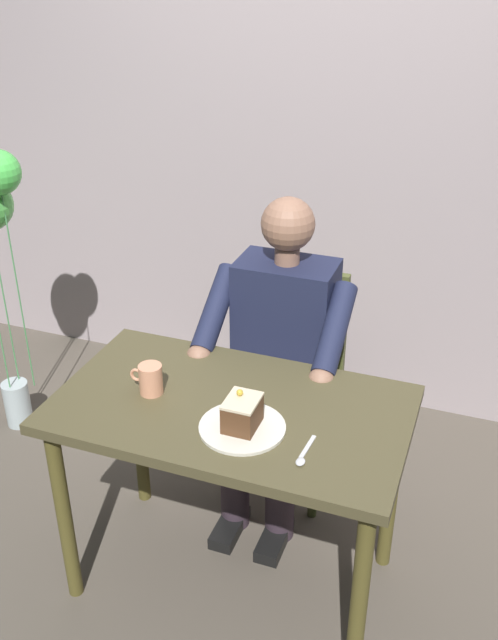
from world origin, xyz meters
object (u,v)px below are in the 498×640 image
object	(u,v)px
chair	(291,371)
coffee_cup	(150,379)
seated_person	(278,359)
cake_slice	(242,413)
dessert_spoon	(304,455)
dining_table	(231,431)

from	to	relation	value
chair	coffee_cup	distance (m)	0.79
seated_person	cake_slice	size ratio (longest dim) A/B	10.47
chair	cake_slice	distance (m)	0.82
cake_slice	coffee_cup	world-z (taller)	cake_slice
coffee_cup	dessert_spoon	bearing A→B (deg)	165.96
cake_slice	dessert_spoon	size ratio (longest dim) A/B	0.82
chair	dessert_spoon	world-z (taller)	chair
dining_table	seated_person	world-z (taller)	seated_person
cake_slice	chair	bearing A→B (deg)	-84.11
coffee_cup	chair	bearing A→B (deg)	-111.19
seated_person	chair	bearing A→B (deg)	-90.00
coffee_cup	cake_slice	bearing A→B (deg)	167.02
chair	dessert_spoon	xyz separation A→B (m)	(-0.28, 0.81, 0.27)
seated_person	dessert_spoon	xyz separation A→B (m)	(-0.28, 0.64, 0.11)
dessert_spoon	seated_person	bearing A→B (deg)	-66.14
seated_person	coffee_cup	distance (m)	0.59
coffee_cup	dessert_spoon	xyz separation A→B (m)	(-0.54, 0.14, -0.05)
coffee_cup	dining_table	bearing A→B (deg)	-174.53
seated_person	cake_slice	xyz separation A→B (m)	(-0.08, 0.58, 0.16)
seated_person	dining_table	bearing A→B (deg)	90.00
seated_person	cake_slice	world-z (taller)	seated_person
dessert_spoon	coffee_cup	bearing A→B (deg)	-14.04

